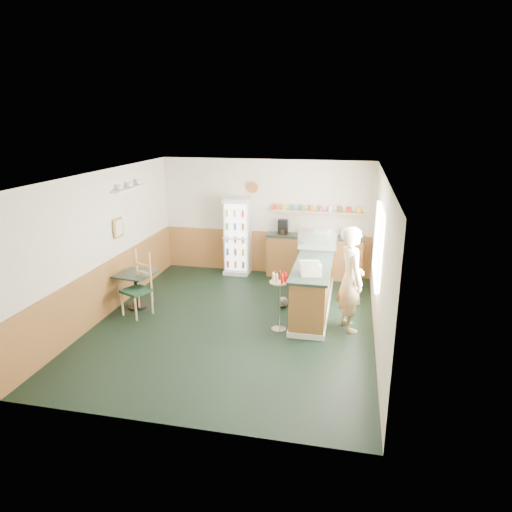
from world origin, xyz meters
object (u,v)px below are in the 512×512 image
(cash_register, at_px, (310,269))
(condiment_stand, at_px, (279,293))
(display_case, at_px, (318,240))
(cafe_table, at_px, (136,284))
(cafe_chair, at_px, (138,281))
(drinks_fridge, at_px, (238,236))
(shopkeeper, at_px, (351,279))

(cash_register, xyz_separation_m, condiment_stand, (-0.50, -0.21, -0.41))
(display_case, distance_m, cash_register, 1.53)
(cafe_table, bearing_deg, cash_register, -2.94)
(condiment_stand, relative_size, cafe_table, 1.42)
(cafe_chair, bearing_deg, condiment_stand, 20.82)
(drinks_fridge, height_order, condiment_stand, drinks_fridge)
(shopkeeper, distance_m, cafe_chair, 3.96)
(display_case, xyz_separation_m, shopkeeper, (0.70, -1.43, -0.30))
(cash_register, bearing_deg, cafe_chair, 167.88)
(drinks_fridge, relative_size, shopkeeper, 0.97)
(drinks_fridge, xyz_separation_m, condiment_stand, (1.47, -2.86, -0.21))
(display_case, relative_size, condiment_stand, 0.74)
(cafe_table, bearing_deg, cafe_chair, -53.11)
(cafe_table, height_order, cafe_chair, cafe_chair)
(shopkeeper, relative_size, cafe_table, 2.50)
(cash_register, distance_m, cafe_table, 3.46)
(shopkeeper, relative_size, cafe_chair, 1.53)
(cafe_table, bearing_deg, shopkeeper, -1.11)
(drinks_fridge, height_order, cafe_chair, drinks_fridge)
(cafe_chair, bearing_deg, shopkeeper, 26.30)
(shopkeeper, bearing_deg, display_case, 5.15)
(cafe_chair, bearing_deg, drinks_fridge, 89.19)
(cafe_chair, bearing_deg, cash_register, 25.03)
(drinks_fridge, xyz_separation_m, cafe_table, (-1.42, -2.48, -0.40))
(display_case, bearing_deg, condiment_stand, -106.18)
(cash_register, bearing_deg, display_case, 77.24)
(condiment_stand, height_order, cafe_table, condiment_stand)
(shopkeeper, bearing_deg, cafe_chair, 71.02)
(display_case, bearing_deg, drinks_fridge, 150.35)
(shopkeeper, bearing_deg, cafe_table, 68.01)
(shopkeeper, relative_size, condiment_stand, 1.76)
(display_case, xyz_separation_m, cash_register, (-0.00, -1.53, -0.12))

